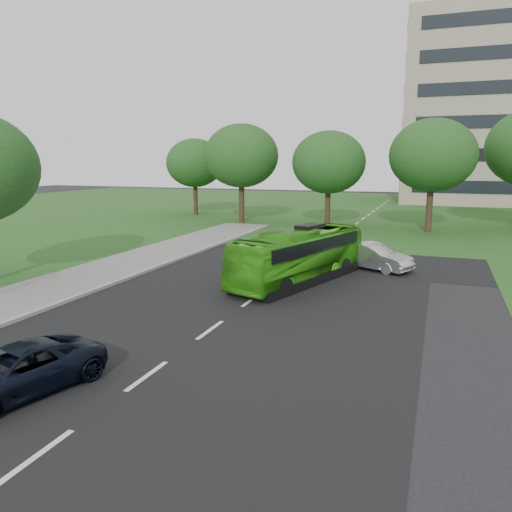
% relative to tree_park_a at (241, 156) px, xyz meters
% --- Properties ---
extents(ground, '(160.00, 160.00, 0.00)m').
position_rel_tree_park_a_xyz_m(ground, '(10.38, -26.79, -6.21)').
color(ground, black).
rests_on(ground, ground).
extents(street_surfaces, '(120.00, 120.00, 0.15)m').
position_rel_tree_park_a_xyz_m(street_surfaces, '(10.00, -4.04, -6.18)').
color(street_surfaces, black).
rests_on(street_surfaces, ground).
extents(tree_park_a, '(6.89, 6.89, 9.16)m').
position_rel_tree_park_a_xyz_m(tree_park_a, '(0.00, 0.00, 0.00)').
color(tree_park_a, black).
rests_on(tree_park_a, ground).
extents(tree_park_b, '(6.37, 6.37, 8.35)m').
position_rel_tree_park_a_xyz_m(tree_park_b, '(8.30, -0.31, -0.58)').
color(tree_park_b, black).
rests_on(tree_park_b, ground).
extents(tree_park_c, '(6.89, 6.89, 9.15)m').
position_rel_tree_park_a_xyz_m(tree_park_c, '(16.78, -0.53, -0.01)').
color(tree_park_c, black).
rests_on(tree_park_c, ground).
extents(tree_park_f, '(6.09, 6.09, 8.13)m').
position_rel_tree_park_a_xyz_m(tree_park_f, '(-7.42, 5.02, -0.69)').
color(tree_park_f, black).
rests_on(tree_park_f, ground).
extents(bus, '(4.74, 9.29, 2.53)m').
position_rel_tree_park_a_xyz_m(bus, '(11.38, -20.82, -4.95)').
color(bus, '#359D15').
rests_on(bus, ground).
extents(sedan, '(4.51, 3.14, 1.41)m').
position_rel_tree_park_a_xyz_m(sedan, '(14.38, -16.79, -5.51)').
color(sedan, silver).
rests_on(sedan, ground).
extents(suv, '(3.14, 4.75, 1.21)m').
position_rel_tree_park_a_xyz_m(suv, '(7.88, -34.79, -5.61)').
color(suv, black).
rests_on(suv, ground).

